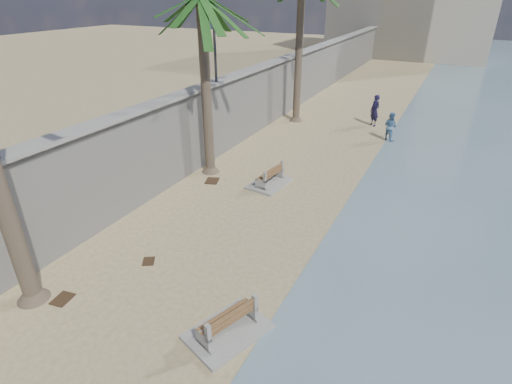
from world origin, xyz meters
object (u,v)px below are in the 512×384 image
(person_b, at_px, (391,125))
(bench_far, at_px, (270,177))
(bench_near, at_px, (228,322))
(person_a, at_px, (375,108))

(person_b, bearing_deg, bench_far, 95.07)
(bench_near, bearing_deg, person_b, 86.98)
(person_a, bearing_deg, bench_far, -61.15)
(person_b, bearing_deg, person_a, -30.76)
(bench_far, bearing_deg, person_b, 66.73)
(person_a, bearing_deg, person_b, -18.53)
(person_a, height_order, person_b, person_a)
(bench_far, distance_m, person_b, 8.78)
(bench_near, xyz_separation_m, person_a, (-0.49, 18.20, 0.72))
(bench_near, bearing_deg, bench_far, 108.29)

